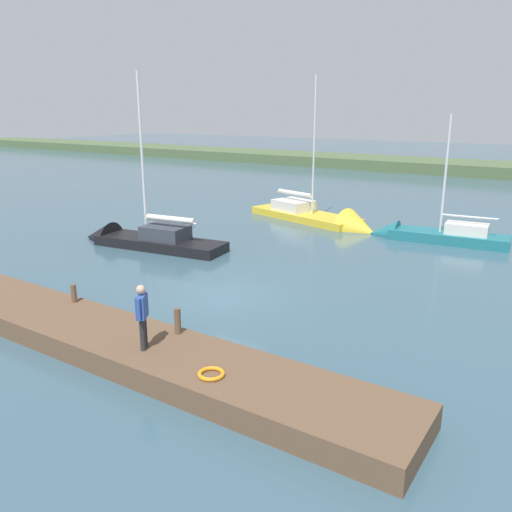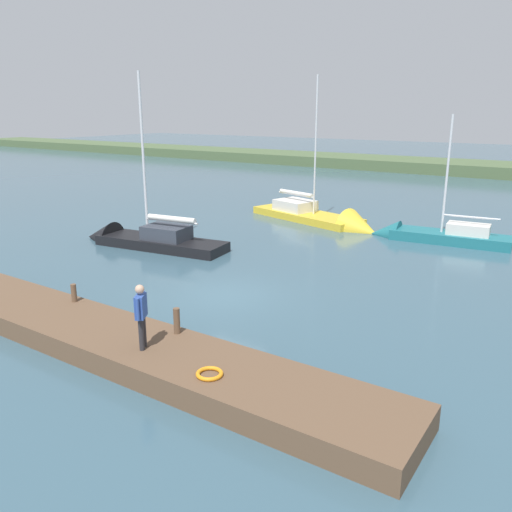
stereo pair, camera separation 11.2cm
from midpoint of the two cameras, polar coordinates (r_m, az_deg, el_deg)
ground_plane at (r=19.61m, az=-3.71°, el=-4.36°), size 200.00×200.00×0.00m
far_shoreline at (r=61.66m, az=23.07°, el=8.27°), size 180.00×8.00×2.40m
dock_pier at (r=15.84m, az=-15.81°, el=-8.80°), size 18.09×2.55×0.63m
mooring_post_near at (r=14.92m, az=-8.80°, el=-7.05°), size 0.18×0.18×0.75m
mooring_post_far at (r=18.13m, az=-19.49°, el=-3.87°), size 0.18×0.18×0.60m
life_ring_buoy at (r=12.74m, az=-5.18°, el=-12.73°), size 0.66×0.66×0.10m
sailboat_near_dock at (r=29.21m, az=18.40°, el=1.87°), size 7.29×2.44×7.34m
sailboat_mid_channel at (r=27.29m, az=-12.63°, el=1.57°), size 8.41×3.01×9.34m
sailboat_far_right at (r=32.17m, az=7.33°, el=3.73°), size 9.61×4.81×9.88m
person_on_dock at (r=13.94m, az=-12.58°, el=-6.01°), size 0.43×0.59×1.78m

